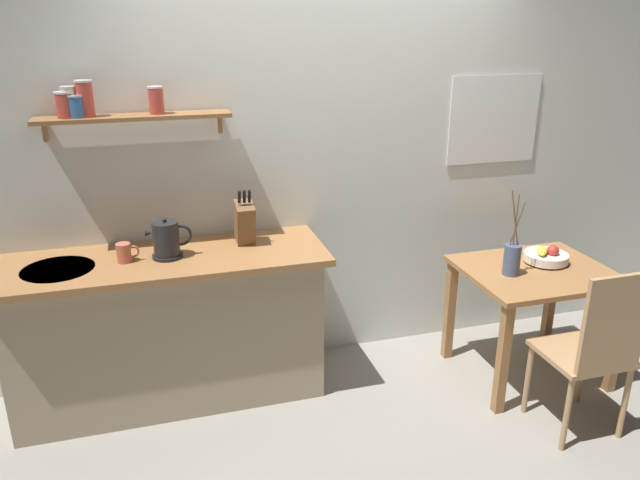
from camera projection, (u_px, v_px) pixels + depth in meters
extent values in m
plane|color=gray|center=(347.00, 398.00, 3.73)|extent=(14.00, 14.00, 0.00)
cube|color=silver|center=(348.00, 156.00, 3.90)|extent=(6.80, 0.10, 2.70)
cube|color=white|center=(494.00, 120.00, 4.04)|extent=(0.65, 0.01, 0.57)
cube|color=silver|center=(494.00, 120.00, 4.05)|extent=(0.59, 0.01, 0.51)
cube|color=tan|center=(170.00, 332.00, 3.60)|extent=(1.74, 0.52, 0.89)
cube|color=#9E6B3D|center=(163.00, 260.00, 3.43)|extent=(1.83, 0.63, 0.04)
cylinder|color=#B7BABF|center=(58.00, 270.00, 3.26)|extent=(0.38, 0.38, 0.01)
cube|color=brown|center=(134.00, 117.00, 3.31)|extent=(1.04, 0.18, 0.02)
cube|color=#99754C|center=(45.00, 130.00, 3.28)|extent=(0.02, 0.06, 0.12)
cube|color=#99754C|center=(220.00, 122.00, 3.52)|extent=(0.02, 0.06, 0.12)
cylinder|color=#BC4238|center=(66.00, 106.00, 3.19)|extent=(0.10, 0.10, 0.13)
cylinder|color=silver|center=(64.00, 92.00, 3.17)|extent=(0.10, 0.10, 0.01)
cylinder|color=beige|center=(69.00, 103.00, 3.20)|extent=(0.07, 0.07, 0.15)
cylinder|color=silver|center=(67.00, 87.00, 3.17)|extent=(0.08, 0.08, 0.01)
cylinder|color=#3366A3|center=(77.00, 107.00, 3.21)|extent=(0.11, 0.11, 0.11)
cylinder|color=silver|center=(75.00, 95.00, 3.19)|extent=(0.11, 0.11, 0.01)
cylinder|color=#BC4238|center=(85.00, 100.00, 3.21)|extent=(0.09, 0.09, 0.18)
cylinder|color=silver|center=(83.00, 81.00, 3.18)|extent=(0.09, 0.09, 0.01)
cylinder|color=#BC4238|center=(156.00, 101.00, 3.31)|extent=(0.08, 0.08, 0.14)
cylinder|color=silver|center=(155.00, 87.00, 3.29)|extent=(0.08, 0.08, 0.01)
cube|color=#9E6B3D|center=(536.00, 271.00, 3.76)|extent=(0.88, 0.74, 0.03)
cube|color=#9E6B3D|center=(503.00, 359.00, 3.49)|extent=(0.06, 0.06, 0.70)
cube|color=#9E6B3D|center=(617.00, 340.00, 3.70)|extent=(0.06, 0.06, 0.70)
cube|color=#9E6B3D|center=(450.00, 310.00, 4.07)|extent=(0.06, 0.06, 0.70)
cube|color=#9E6B3D|center=(551.00, 296.00, 4.28)|extent=(0.06, 0.06, 0.70)
cube|color=tan|center=(581.00, 353.00, 3.34)|extent=(0.43, 0.41, 0.03)
cube|color=tan|center=(615.00, 324.00, 3.07)|extent=(0.38, 0.03, 0.53)
cylinder|color=tan|center=(582.00, 369.00, 3.63)|extent=(0.03, 0.03, 0.45)
cylinder|color=tan|center=(528.00, 379.00, 3.53)|extent=(0.03, 0.03, 0.45)
cylinder|color=tan|center=(625.00, 403.00, 3.32)|extent=(0.03, 0.03, 0.45)
cylinder|color=tan|center=(567.00, 414.00, 3.22)|extent=(0.03, 0.03, 0.45)
cylinder|color=silver|center=(545.00, 262.00, 3.84)|extent=(0.12, 0.12, 0.01)
cylinder|color=silver|center=(546.00, 257.00, 3.83)|extent=(0.27, 0.27, 0.05)
ellipsoid|color=yellow|center=(542.00, 251.00, 3.81)|extent=(0.13, 0.16, 0.04)
sphere|color=red|center=(553.00, 251.00, 3.80)|extent=(0.07, 0.07, 0.07)
cylinder|color=#475675|center=(512.00, 260.00, 3.64)|extent=(0.10, 0.10, 0.19)
cylinder|color=brown|center=(515.00, 218.00, 3.55)|extent=(0.07, 0.03, 0.33)
cylinder|color=brown|center=(516.00, 220.00, 3.56)|extent=(0.01, 0.01, 0.31)
cylinder|color=brown|center=(518.00, 223.00, 3.57)|extent=(0.07, 0.02, 0.27)
cylinder|color=black|center=(168.00, 256.00, 3.41)|extent=(0.17, 0.17, 0.02)
cylinder|color=#232326|center=(166.00, 238.00, 3.37)|extent=(0.14, 0.14, 0.19)
sphere|color=black|center=(164.00, 220.00, 3.34)|extent=(0.02, 0.02, 0.02)
cone|color=#232326|center=(149.00, 233.00, 3.34)|extent=(0.04, 0.04, 0.04)
torus|color=black|center=(181.00, 235.00, 3.39)|extent=(0.12, 0.02, 0.12)
cube|color=brown|center=(245.00, 222.00, 3.57)|extent=(0.10, 0.20, 0.26)
cylinder|color=black|center=(239.00, 197.00, 3.48)|extent=(0.02, 0.03, 0.08)
cylinder|color=black|center=(244.00, 197.00, 3.48)|extent=(0.02, 0.03, 0.08)
cylinder|color=black|center=(249.00, 196.00, 3.49)|extent=(0.02, 0.03, 0.08)
cylinder|color=#C6664C|center=(124.00, 253.00, 3.33)|extent=(0.08, 0.08, 0.11)
torus|color=#C6664C|center=(133.00, 252.00, 3.34)|extent=(0.07, 0.01, 0.07)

